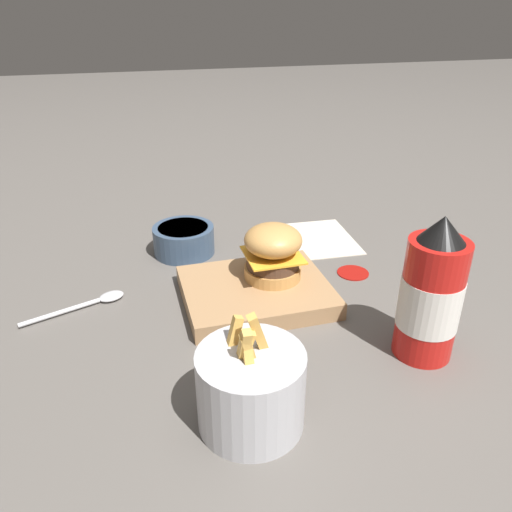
% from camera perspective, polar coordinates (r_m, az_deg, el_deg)
% --- Properties ---
extents(ground_plane, '(6.00, 6.00, 0.00)m').
position_cam_1_polar(ground_plane, '(0.77, 2.31, -6.24)').
color(ground_plane, '#5B5651').
extents(serving_board, '(0.23, 0.19, 0.03)m').
position_cam_1_polar(serving_board, '(0.79, 0.00, -4.11)').
color(serving_board, '#A37A51').
rests_on(serving_board, ground_plane).
extents(burger, '(0.09, 0.09, 0.09)m').
position_cam_1_polar(burger, '(0.78, 1.95, 0.50)').
color(burger, tan).
rests_on(burger, serving_board).
extents(ketchup_bottle, '(0.08, 0.08, 0.20)m').
position_cam_1_polar(ketchup_bottle, '(0.68, 19.35, -4.28)').
color(ketchup_bottle, red).
rests_on(ketchup_bottle, ground_plane).
extents(fries_basket, '(0.12, 0.12, 0.14)m').
position_cam_1_polar(fries_basket, '(0.56, -0.61, -14.88)').
color(fries_basket, '#B7B7BC').
rests_on(fries_basket, ground_plane).
extents(side_bowl, '(0.11, 0.11, 0.05)m').
position_cam_1_polar(side_bowl, '(0.94, -8.25, 1.93)').
color(side_bowl, '#384C66').
rests_on(side_bowl, ground_plane).
extents(spoon, '(0.16, 0.07, 0.01)m').
position_cam_1_polar(spoon, '(0.82, -17.92, -4.96)').
color(spoon, silver).
rests_on(spoon, ground_plane).
extents(ketchup_puddle, '(0.05, 0.05, 0.00)m').
position_cam_1_polar(ketchup_puddle, '(0.89, 11.03, -1.85)').
color(ketchup_puddle, '#9E140F').
rests_on(ketchup_puddle, ground_plane).
extents(parchment_square, '(0.18, 0.18, 0.00)m').
position_cam_1_polar(parchment_square, '(1.00, 6.18, 1.93)').
color(parchment_square, beige).
rests_on(parchment_square, ground_plane).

